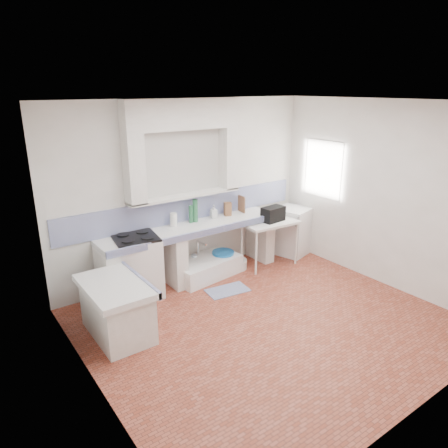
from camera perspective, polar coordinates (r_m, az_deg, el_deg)
floor at (r=5.65m, az=6.10°, el=-13.31°), size 4.50×4.50×0.00m
ceiling at (r=4.81m, az=7.27°, el=16.37°), size 4.50×4.50×0.00m
wall_back at (r=6.61m, az=-5.09°, el=4.70°), size 4.50×0.00×4.50m
wall_front at (r=3.93m, az=26.73°, el=-7.09°), size 4.50×0.00×4.50m
wall_left at (r=3.99m, az=-18.21°, el=-5.57°), size 0.00×4.50×4.50m
wall_right at (r=6.73m, az=21.03°, el=3.78°), size 0.00×4.50×4.50m
alcove_mass at (r=6.28m, az=-5.60°, el=14.82°), size 1.90×0.25×0.45m
window_frame at (r=7.52m, az=14.37°, el=7.44°), size 0.35×0.86×1.06m
lace_valance at (r=7.35m, az=13.86°, el=10.24°), size 0.01×0.84×0.24m
counter_slab at (r=6.46m, az=-4.35°, el=-0.59°), size 3.00×0.60×0.08m
counter_lip at (r=6.24m, az=-3.00°, el=-1.27°), size 3.00×0.04×0.10m
counter_pier_left at (r=6.08m, az=-15.63°, el=-7.10°), size 0.20×0.55×0.82m
counter_pier_mid at (r=6.46m, az=-6.90°, el=-4.95°), size 0.20×0.55×0.82m
counter_pier_right at (r=7.40m, az=5.01°, el=-1.82°), size 0.20×0.55×0.82m
peninsula_top at (r=5.23m, az=-14.78°, el=-8.32°), size 0.70×1.10×0.08m
peninsula_base at (r=5.40m, az=-14.48°, el=-11.65°), size 0.60×1.00×0.62m
peninsula_lip at (r=5.34m, az=-11.47°, el=-7.49°), size 0.04×1.10×0.10m
backsplash at (r=6.67m, az=-4.95°, el=2.17°), size 4.27×0.03×0.40m
stove at (r=6.22m, az=-11.84°, el=-5.82°), size 0.72×0.70×0.89m
sink at (r=6.81m, az=-2.55°, el=-6.10°), size 1.20×0.75×0.27m
side_table at (r=7.17m, az=6.25°, el=-2.66°), size 0.99×0.60×0.04m
fridge at (r=7.72m, az=9.36°, el=-0.95°), size 0.69×0.69×0.86m
bucket_red at (r=6.71m, az=-4.24°, el=-6.52°), size 0.36×0.36×0.27m
bucket_orange at (r=6.83m, az=-1.98°, el=-5.98°), size 0.36×0.36×0.28m
bucket_blue at (r=6.98m, az=-0.12°, el=-5.11°), size 0.48×0.48×0.34m
basin_white at (r=7.11m, az=1.54°, el=-5.50°), size 0.40×0.40×0.16m
water_bottle_a at (r=6.89m, az=-4.12°, el=-5.55°), size 0.09×0.09×0.34m
water_bottle_b at (r=6.93m, az=-3.32°, el=-5.63°), size 0.10×0.10×0.28m
black_bag at (r=7.03m, az=6.76°, el=1.37°), size 0.41×0.26×0.25m
green_bottle_a at (r=6.56m, az=-4.58°, el=1.37°), size 0.06×0.06×0.28m
green_bottle_b at (r=6.59m, az=-3.97°, el=1.83°), size 0.09×0.09×0.37m
knife_block at (r=6.92m, az=0.51°, el=2.08°), size 0.13×0.12×0.23m
cutting_board at (r=7.12m, az=2.43°, el=2.77°), size 0.04×0.21×0.28m
paper_towel at (r=6.43m, az=-6.96°, el=0.58°), size 0.12×0.12×0.21m
soap_bottle at (r=6.80m, az=-1.42°, el=1.73°), size 0.12×0.12×0.22m
rug at (r=6.39m, az=0.48°, el=-9.11°), size 0.68×0.44×0.01m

